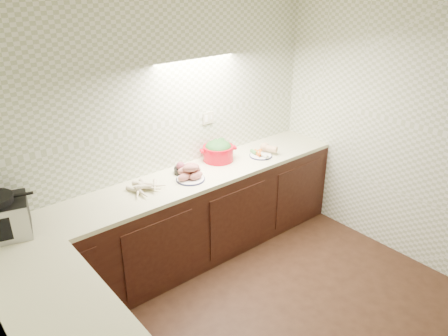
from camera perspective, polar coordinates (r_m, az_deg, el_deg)
room at (r=2.78m, az=11.50°, el=1.39°), size 3.60×3.60×2.60m
counter at (r=3.46m, az=-7.04°, el=-16.21°), size 3.60×3.60×0.90m
parsnip_pile at (r=3.90m, az=-10.52°, el=-2.83°), size 0.43×0.36×0.07m
sweet_potato_plate at (r=4.07m, az=-4.44°, el=-0.70°), size 0.28×0.27×0.16m
onion_bowl at (r=4.21m, az=-5.54°, el=-0.11°), size 0.16×0.16×0.12m
dutch_oven at (r=4.46m, az=-0.75°, el=2.27°), size 0.41×0.41×0.22m
veg_plate at (r=4.64m, az=5.03°, el=2.23°), size 0.30×0.29×0.11m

